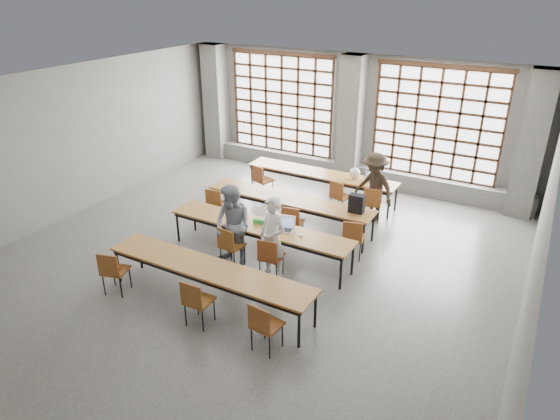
% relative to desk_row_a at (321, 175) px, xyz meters
% --- Properties ---
extents(floor, '(11.00, 11.00, 0.00)m').
position_rel_desk_row_a_xyz_m(floor, '(0.11, -3.66, -0.66)').
color(floor, '#464644').
rests_on(floor, ground).
extents(ceiling, '(11.00, 11.00, 0.00)m').
position_rel_desk_row_a_xyz_m(ceiling, '(0.11, -3.66, 2.84)').
color(ceiling, silver).
rests_on(ceiling, floor).
extents(wall_back, '(10.00, 0.00, 10.00)m').
position_rel_desk_row_a_xyz_m(wall_back, '(0.11, 1.84, 1.09)').
color(wall_back, '#605F5D').
rests_on(wall_back, floor).
extents(wall_left, '(0.00, 11.00, 11.00)m').
position_rel_desk_row_a_xyz_m(wall_left, '(-4.89, -3.66, 1.09)').
color(wall_left, '#605F5D').
rests_on(wall_left, floor).
extents(wall_right, '(0.00, 11.00, 11.00)m').
position_rel_desk_row_a_xyz_m(wall_right, '(5.11, -3.66, 1.09)').
color(wall_right, '#605F5D').
rests_on(wall_right, floor).
extents(column_left, '(0.60, 0.55, 3.50)m').
position_rel_desk_row_a_xyz_m(column_left, '(-4.39, 1.56, 1.09)').
color(column_left, '#565654').
rests_on(column_left, floor).
extents(column_mid, '(0.60, 0.55, 3.50)m').
position_rel_desk_row_a_xyz_m(column_mid, '(0.11, 1.56, 1.09)').
color(column_mid, '#565654').
rests_on(column_mid, floor).
extents(column_right, '(0.60, 0.55, 3.50)m').
position_rel_desk_row_a_xyz_m(column_right, '(4.61, 1.56, 1.09)').
color(column_right, '#565654').
rests_on(column_right, floor).
extents(window_left, '(3.32, 0.12, 3.00)m').
position_rel_desk_row_a_xyz_m(window_left, '(-2.14, 1.77, 1.24)').
color(window_left, white).
rests_on(window_left, wall_back).
extents(window_right, '(3.32, 0.12, 3.00)m').
position_rel_desk_row_a_xyz_m(window_right, '(2.36, 1.77, 1.24)').
color(window_right, white).
rests_on(window_right, wall_back).
extents(sill_ledge, '(9.80, 0.35, 0.50)m').
position_rel_desk_row_a_xyz_m(sill_ledge, '(0.11, 1.64, -0.41)').
color(sill_ledge, '#565654').
rests_on(sill_ledge, floor).
extents(desk_row_a, '(4.00, 0.70, 0.73)m').
position_rel_desk_row_a_xyz_m(desk_row_a, '(0.00, 0.00, 0.00)').
color(desk_row_a, brown).
rests_on(desk_row_a, floor).
extents(desk_row_b, '(4.00, 0.70, 0.73)m').
position_rel_desk_row_a_xyz_m(desk_row_b, '(0.06, -1.83, 0.00)').
color(desk_row_b, brown).
rests_on(desk_row_b, floor).
extents(desk_row_c, '(4.00, 0.70, 0.73)m').
position_rel_desk_row_a_xyz_m(desk_row_c, '(0.19, -3.33, 0.00)').
color(desk_row_c, brown).
rests_on(desk_row_c, floor).
extents(desk_row_d, '(4.00, 0.70, 0.73)m').
position_rel_desk_row_a_xyz_m(desk_row_d, '(0.26, -5.15, 0.00)').
color(desk_row_d, brown).
rests_on(desk_row_d, floor).
extents(chair_back_left, '(0.52, 0.53, 0.88)m').
position_rel_desk_row_a_xyz_m(chair_back_left, '(-1.42, -0.63, -0.13)').
color(chair_back_left, brown).
rests_on(chair_back_left, floor).
extents(chair_back_mid, '(0.51, 0.51, 0.88)m').
position_rel_desk_row_a_xyz_m(chair_back_mid, '(0.78, -0.63, -0.13)').
color(chair_back_mid, brown).
rests_on(chair_back_mid, floor).
extents(chair_back_right, '(0.51, 0.51, 0.88)m').
position_rel_desk_row_a_xyz_m(chair_back_right, '(1.62, -0.63, -0.13)').
color(chair_back_right, brown).
rests_on(chair_back_right, floor).
extents(chair_mid_left, '(0.46, 0.47, 0.88)m').
position_rel_desk_row_a_xyz_m(chair_mid_left, '(-1.53, -2.46, -0.13)').
color(chair_mid_left, brown).
rests_on(chair_mid_left, floor).
extents(chair_mid_centre, '(0.48, 0.49, 0.88)m').
position_rel_desk_row_a_xyz_m(chair_mid_centre, '(0.47, -2.46, -0.13)').
color(chair_mid_centre, brown).
rests_on(chair_mid_centre, floor).
extents(chair_mid_right, '(0.50, 0.50, 0.88)m').
position_rel_desk_row_a_xyz_m(chair_mid_right, '(1.87, -2.46, -0.13)').
color(chair_mid_right, brown).
rests_on(chair_mid_right, floor).
extents(chair_front_left, '(0.45, 0.46, 0.88)m').
position_rel_desk_row_a_xyz_m(chair_front_left, '(-0.12, -3.96, -0.13)').
color(chair_front_left, brown).
rests_on(chair_front_left, floor).
extents(chair_front_right, '(0.47, 0.47, 0.88)m').
position_rel_desk_row_a_xyz_m(chair_front_right, '(0.80, -3.96, -0.13)').
color(chair_front_right, brown).
rests_on(chair_front_right, floor).
extents(chair_near_left, '(0.52, 0.52, 0.88)m').
position_rel_desk_row_a_xyz_m(chair_near_left, '(-1.42, -5.77, -0.13)').
color(chair_near_left, brown).
rests_on(chair_near_left, floor).
extents(chair_near_mid, '(0.44, 0.44, 0.88)m').
position_rel_desk_row_a_xyz_m(chair_near_mid, '(0.47, -5.78, -0.13)').
color(chair_near_mid, brown).
rests_on(chair_near_mid, floor).
extents(chair_near_right, '(0.46, 0.46, 0.88)m').
position_rel_desk_row_a_xyz_m(chair_near_right, '(1.76, -5.77, -0.13)').
color(chair_near_right, brown).
rests_on(chair_near_right, floor).
extents(student_male, '(0.69, 0.55, 1.66)m').
position_rel_desk_row_a_xyz_m(student_male, '(0.79, -3.83, 0.17)').
color(student_male, silver).
rests_on(student_male, floor).
extents(student_female, '(0.92, 0.77, 1.70)m').
position_rel_desk_row_a_xyz_m(student_female, '(-0.11, -3.83, 0.19)').
color(student_female, '#172546').
rests_on(student_female, floor).
extents(student_back, '(1.24, 0.98, 1.67)m').
position_rel_desk_row_a_xyz_m(student_back, '(1.60, -0.50, 0.17)').
color(student_back, black).
rests_on(student_back, floor).
extents(laptop_front, '(0.42, 0.37, 0.26)m').
position_rel_desk_row_a_xyz_m(laptop_front, '(0.72, -3.22, 0.13)').
color(laptop_front, '#BCBCC1').
rests_on(laptop_front, desk_row_c).
extents(laptop_back, '(0.43, 0.40, 0.26)m').
position_rel_desk_row_a_xyz_m(laptop_back, '(1.33, 0.11, 0.13)').
color(laptop_back, '#B9B9BE').
rests_on(laptop_back, desk_row_a).
extents(mouse, '(0.10, 0.07, 0.04)m').
position_rel_desk_row_a_xyz_m(mouse, '(1.14, -3.35, 0.08)').
color(mouse, silver).
rests_on(mouse, desk_row_c).
extents(green_box, '(0.26, 0.12, 0.09)m').
position_rel_desk_row_a_xyz_m(green_box, '(0.14, -3.25, 0.11)').
color(green_box, green).
rests_on(green_box, desk_row_c).
extents(phone, '(0.14, 0.08, 0.01)m').
position_rel_desk_row_a_xyz_m(phone, '(0.37, -3.43, 0.07)').
color(phone, black).
rests_on(phone, desk_row_c).
extents(paper_sheet_a, '(0.36, 0.33, 0.00)m').
position_rel_desk_row_a_xyz_m(paper_sheet_a, '(-0.54, -1.78, 0.07)').
color(paper_sheet_a, silver).
rests_on(paper_sheet_a, desk_row_b).
extents(paper_sheet_b, '(0.34, 0.28, 0.00)m').
position_rel_desk_row_a_xyz_m(paper_sheet_b, '(-0.24, -1.88, 0.07)').
color(paper_sheet_b, white).
rests_on(paper_sheet_b, desk_row_b).
extents(paper_sheet_c, '(0.32, 0.25, 0.00)m').
position_rel_desk_row_a_xyz_m(paper_sheet_c, '(0.16, -1.83, 0.07)').
color(paper_sheet_c, white).
rests_on(paper_sheet_c, desk_row_b).
extents(backpack, '(0.33, 0.22, 0.40)m').
position_rel_desk_row_a_xyz_m(backpack, '(1.66, -1.78, 0.27)').
color(backpack, black).
rests_on(backpack, desk_row_b).
extents(plastic_bag, '(0.29, 0.25, 0.29)m').
position_rel_desk_row_a_xyz_m(plastic_bag, '(0.90, 0.05, 0.21)').
color(plastic_bag, white).
rests_on(plastic_bag, desk_row_a).
extents(red_pouch, '(0.21, 0.12, 0.06)m').
position_rel_desk_row_a_xyz_m(red_pouch, '(-1.44, -5.70, -0.16)').
color(red_pouch, '#A92D14').
rests_on(red_pouch, chair_near_left).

